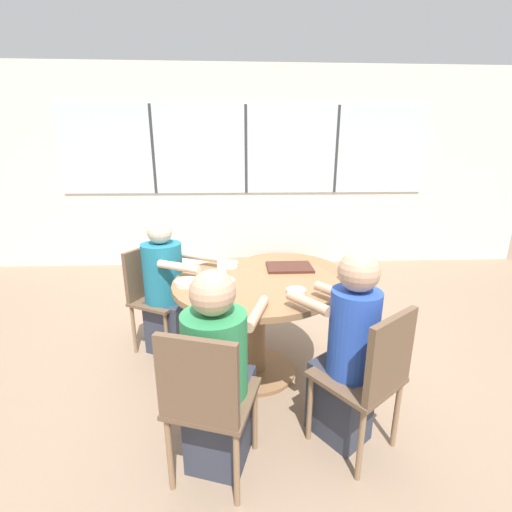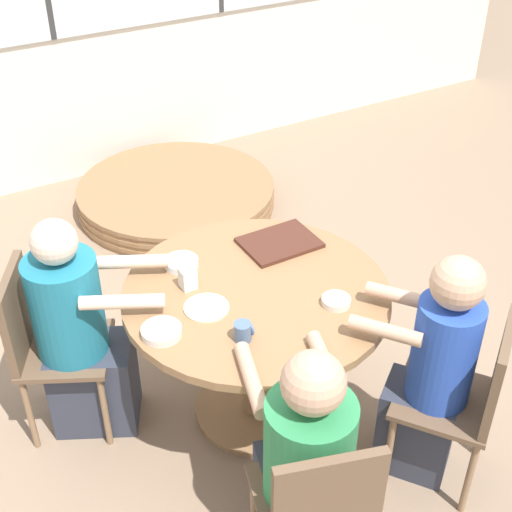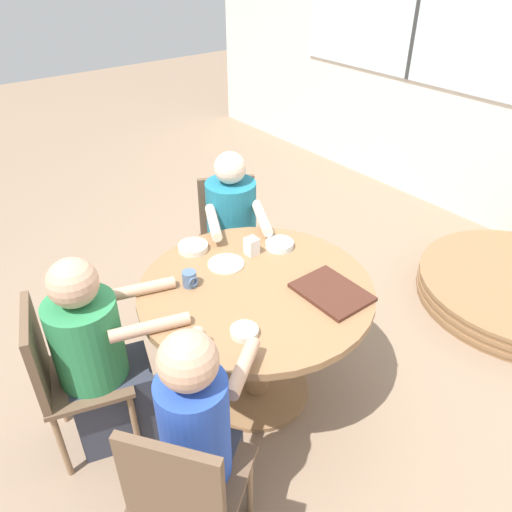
{
  "view_description": "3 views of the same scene",
  "coord_description": "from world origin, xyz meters",
  "px_view_note": "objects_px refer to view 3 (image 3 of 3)",
  "views": [
    {
      "loc": [
        -0.12,
        -2.28,
        1.61
      ],
      "look_at": [
        0.0,
        0.0,
        0.93
      ],
      "focal_mm": 24.0,
      "sensor_mm": 36.0,
      "label": 1
    },
    {
      "loc": [
        -1.24,
        -2.14,
        2.65
      ],
      "look_at": [
        0.0,
        0.0,
        0.93
      ],
      "focal_mm": 50.0,
      "sensor_mm": 36.0,
      "label": 2
    },
    {
      "loc": [
        1.57,
        -1.23,
        2.25
      ],
      "look_at": [
        0.0,
        0.0,
        0.93
      ],
      "focal_mm": 35.0,
      "sensor_mm": 36.0,
      "label": 3
    }
  ],
  "objects_px": {
    "chair_for_man_teal_shirt": "(63,370)",
    "coffee_mug": "(190,279)",
    "bowl_fruit": "(279,245)",
    "chair_for_woman_green_shirt": "(229,230)",
    "bowl_white_shallow": "(244,331)",
    "person_man_blue_shirt": "(200,448)",
    "person_man_teal_shirt": "(101,365)",
    "chair_for_man_blue_shirt": "(185,487)",
    "bowl_cereal": "(193,247)",
    "person_woman_green_shirt": "(233,245)",
    "milk_carton_small": "(252,246)"
  },
  "relations": [
    {
      "from": "chair_for_man_teal_shirt",
      "to": "coffee_mug",
      "type": "xyz_separation_m",
      "value": [
        0.08,
        0.66,
        0.27
      ]
    },
    {
      "from": "chair_for_man_teal_shirt",
      "to": "bowl_fruit",
      "type": "xyz_separation_m",
      "value": [
        0.08,
        1.25,
        0.25
      ]
    },
    {
      "from": "chair_for_woman_green_shirt",
      "to": "bowl_white_shallow",
      "type": "bearing_deg",
      "value": 84.86
    },
    {
      "from": "coffee_mug",
      "to": "bowl_white_shallow",
      "type": "xyz_separation_m",
      "value": [
        0.45,
        -0.0,
        -0.03
      ]
    },
    {
      "from": "chair_for_woman_green_shirt",
      "to": "person_man_blue_shirt",
      "type": "xyz_separation_m",
      "value": [
        1.33,
        -1.09,
        0.02
      ]
    },
    {
      "from": "coffee_mug",
      "to": "person_man_teal_shirt",
      "type": "bearing_deg",
      "value": -93.08
    },
    {
      "from": "chair_for_man_blue_shirt",
      "to": "bowl_white_shallow",
      "type": "xyz_separation_m",
      "value": [
        -0.32,
        0.52,
        0.24
      ]
    },
    {
      "from": "bowl_cereal",
      "to": "person_woman_green_shirt",
      "type": "bearing_deg",
      "value": 118.1
    },
    {
      "from": "milk_carton_small",
      "to": "bowl_cereal",
      "type": "height_order",
      "value": "milk_carton_small"
    },
    {
      "from": "chair_for_woman_green_shirt",
      "to": "coffee_mug",
      "type": "relative_size",
      "value": 10.82
    },
    {
      "from": "person_man_blue_shirt",
      "to": "chair_for_man_blue_shirt",
      "type": "bearing_deg",
      "value": -90.0
    },
    {
      "from": "chair_for_man_blue_shirt",
      "to": "person_woman_green_shirt",
      "type": "xyz_separation_m",
      "value": [
        -1.28,
        1.14,
        -0.02
      ]
    },
    {
      "from": "chair_for_woman_green_shirt",
      "to": "bowl_fruit",
      "type": "height_order",
      "value": "chair_for_woman_green_shirt"
    },
    {
      "from": "person_man_blue_shirt",
      "to": "chair_for_man_teal_shirt",
      "type": "bearing_deg",
      "value": 163.66
    },
    {
      "from": "person_man_teal_shirt",
      "to": "milk_carton_small",
      "type": "distance_m",
      "value": 0.97
    },
    {
      "from": "chair_for_man_blue_shirt",
      "to": "person_woman_green_shirt",
      "type": "bearing_deg",
      "value": 102.1
    },
    {
      "from": "milk_carton_small",
      "to": "person_man_blue_shirt",
      "type": "bearing_deg",
      "value": -48.39
    },
    {
      "from": "chair_for_woman_green_shirt",
      "to": "person_man_blue_shirt",
      "type": "distance_m",
      "value": 1.72
    },
    {
      "from": "chair_for_man_teal_shirt",
      "to": "coffee_mug",
      "type": "distance_m",
      "value": 0.72
    },
    {
      "from": "person_woman_green_shirt",
      "to": "bowl_cereal",
      "type": "height_order",
      "value": "person_woman_green_shirt"
    },
    {
      "from": "milk_carton_small",
      "to": "bowl_white_shallow",
      "type": "distance_m",
      "value": 0.65
    },
    {
      "from": "chair_for_woman_green_shirt",
      "to": "chair_for_man_blue_shirt",
      "type": "bearing_deg",
      "value": 76.6
    },
    {
      "from": "chair_for_man_teal_shirt",
      "to": "person_man_teal_shirt",
      "type": "height_order",
      "value": "person_man_teal_shirt"
    },
    {
      "from": "person_woman_green_shirt",
      "to": "bowl_cereal",
      "type": "distance_m",
      "value": 0.55
    },
    {
      "from": "milk_carton_small",
      "to": "bowl_white_shallow",
      "type": "bearing_deg",
      "value": -40.45
    },
    {
      "from": "person_woman_green_shirt",
      "to": "bowl_white_shallow",
      "type": "distance_m",
      "value": 1.17
    },
    {
      "from": "person_man_blue_shirt",
      "to": "person_man_teal_shirt",
      "type": "height_order",
      "value": "person_man_blue_shirt"
    },
    {
      "from": "person_man_teal_shirt",
      "to": "person_woman_green_shirt",
      "type": "bearing_deg",
      "value": 130.05
    },
    {
      "from": "chair_for_man_teal_shirt",
      "to": "person_man_blue_shirt",
      "type": "xyz_separation_m",
      "value": [
        0.76,
        0.27,
        0.02
      ]
    },
    {
      "from": "coffee_mug",
      "to": "bowl_white_shallow",
      "type": "bearing_deg",
      "value": -0.17
    },
    {
      "from": "chair_for_woman_green_shirt",
      "to": "person_woman_green_shirt",
      "type": "height_order",
      "value": "person_woman_green_shirt"
    },
    {
      "from": "chair_for_woman_green_shirt",
      "to": "person_man_blue_shirt",
      "type": "bearing_deg",
      "value": 77.84
    },
    {
      "from": "person_man_blue_shirt",
      "to": "bowl_cereal",
      "type": "xyz_separation_m",
      "value": [
        -0.95,
        0.58,
        0.23
      ]
    },
    {
      "from": "person_woman_green_shirt",
      "to": "coffee_mug",
      "type": "distance_m",
      "value": 0.84
    },
    {
      "from": "bowl_white_shallow",
      "to": "person_man_blue_shirt",
      "type": "bearing_deg",
      "value": -59.8
    },
    {
      "from": "milk_carton_small",
      "to": "bowl_fruit",
      "type": "xyz_separation_m",
      "value": [
        0.04,
        0.16,
        -0.03
      ]
    },
    {
      "from": "bowl_fruit",
      "to": "coffee_mug",
      "type": "bearing_deg",
      "value": -90.1
    },
    {
      "from": "milk_carton_small",
      "to": "bowl_white_shallow",
      "type": "height_order",
      "value": "milk_carton_small"
    },
    {
      "from": "chair_for_woman_green_shirt",
      "to": "person_man_teal_shirt",
      "type": "relative_size",
      "value": 0.79
    },
    {
      "from": "bowl_cereal",
      "to": "chair_for_man_teal_shirt",
      "type": "bearing_deg",
      "value": -77.06
    },
    {
      "from": "person_man_blue_shirt",
      "to": "coffee_mug",
      "type": "height_order",
      "value": "person_man_blue_shirt"
    },
    {
      "from": "coffee_mug",
      "to": "person_man_blue_shirt",
      "type": "bearing_deg",
      "value": -30.04
    },
    {
      "from": "chair_for_man_teal_shirt",
      "to": "person_man_blue_shirt",
      "type": "relative_size",
      "value": 0.76
    },
    {
      "from": "person_man_teal_shirt",
      "to": "bowl_cereal",
      "type": "xyz_separation_m",
      "value": [
        -0.25,
        0.69,
        0.27
      ]
    },
    {
      "from": "chair_for_man_blue_shirt",
      "to": "bowl_white_shallow",
      "type": "bearing_deg",
      "value": 85.62
    },
    {
      "from": "chair_for_man_teal_shirt",
      "to": "bowl_cereal",
      "type": "height_order",
      "value": "chair_for_man_teal_shirt"
    },
    {
      "from": "person_woman_green_shirt",
      "to": "bowl_cereal",
      "type": "bearing_deg",
      "value": 55.17
    },
    {
      "from": "person_man_blue_shirt",
      "to": "coffee_mug",
      "type": "bearing_deg",
      "value": 113.83
    },
    {
      "from": "coffee_mug",
      "to": "chair_for_man_blue_shirt",
      "type": "bearing_deg",
      "value": -34.01
    },
    {
      "from": "bowl_fruit",
      "to": "bowl_white_shallow",
      "type": "bearing_deg",
      "value": -52.31
    }
  ]
}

